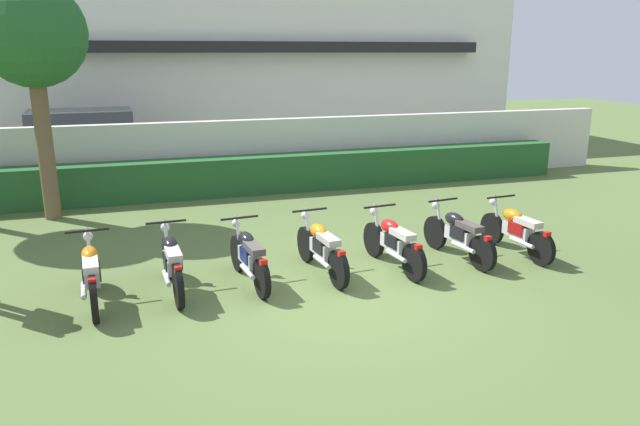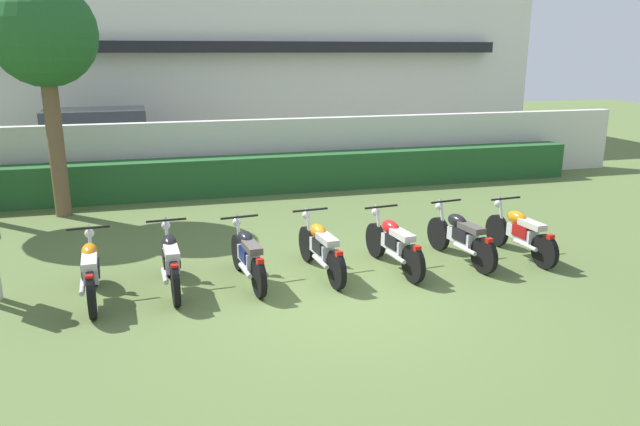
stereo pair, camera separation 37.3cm
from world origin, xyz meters
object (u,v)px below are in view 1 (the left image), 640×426
(motorcycle_in_row_5, at_px, (458,234))
(parked_car, at_px, (89,144))
(motorcycle_in_row_1, at_px, (172,263))
(motorcycle_in_row_2, at_px, (249,256))
(motorcycle_in_row_6, at_px, (516,230))
(tree_far_side, at_px, (32,37))
(motorcycle_in_row_3, at_px, (321,247))
(motorcycle_in_row_0, at_px, (91,274))
(motorcycle_in_row_4, at_px, (393,242))

(motorcycle_in_row_5, bearing_deg, parked_car, 26.94)
(parked_car, relative_size, motorcycle_in_row_1, 2.45)
(motorcycle_in_row_2, height_order, motorcycle_in_row_6, motorcycle_in_row_2)
(parked_car, xyz_separation_m, motorcycle_in_row_6, (7.43, -9.26, -0.50))
(tree_far_side, relative_size, motorcycle_in_row_5, 2.59)
(tree_far_side, bearing_deg, motorcycle_in_row_3, -47.59)
(tree_far_side, height_order, motorcycle_in_row_0, tree_far_side)
(motorcycle_in_row_4, bearing_deg, motorcycle_in_row_3, 79.16)
(tree_far_side, distance_m, motorcycle_in_row_1, 6.28)
(motorcycle_in_row_1, distance_m, motorcycle_in_row_5, 4.75)
(parked_car, distance_m, motorcycle_in_row_2, 9.63)
(motorcycle_in_row_1, bearing_deg, motorcycle_in_row_4, -93.94)
(parked_car, distance_m, motorcycle_in_row_0, 9.36)
(motorcycle_in_row_1, bearing_deg, parked_car, 6.54)
(motorcycle_in_row_1, bearing_deg, tree_far_side, 20.38)
(parked_car, relative_size, motorcycle_in_row_4, 2.43)
(motorcycle_in_row_1, height_order, motorcycle_in_row_5, motorcycle_in_row_1)
(motorcycle_in_row_0, relative_size, motorcycle_in_row_2, 1.03)
(motorcycle_in_row_3, bearing_deg, motorcycle_in_row_1, 85.57)
(parked_car, xyz_separation_m, motorcycle_in_row_4, (5.08, -9.26, -0.49))
(parked_car, relative_size, motorcycle_in_row_0, 2.46)
(parked_car, distance_m, tree_far_side, 5.15)
(motorcycle_in_row_2, relative_size, motorcycle_in_row_6, 0.98)
(motorcycle_in_row_5, bearing_deg, motorcycle_in_row_4, 85.61)
(tree_far_side, height_order, motorcycle_in_row_4, tree_far_side)
(motorcycle_in_row_2, distance_m, motorcycle_in_row_6, 4.72)
(parked_car, bearing_deg, motorcycle_in_row_3, -69.40)
(motorcycle_in_row_1, bearing_deg, motorcycle_in_row_2, -93.69)
(parked_car, relative_size, motorcycle_in_row_2, 2.53)
(motorcycle_in_row_5, bearing_deg, tree_far_side, 47.01)
(motorcycle_in_row_0, xyz_separation_m, motorcycle_in_row_3, (3.42, 0.17, -0.01))
(motorcycle_in_row_3, distance_m, motorcycle_in_row_4, 1.20)
(parked_car, xyz_separation_m, motorcycle_in_row_1, (1.57, -9.21, -0.48))
(motorcycle_in_row_1, height_order, motorcycle_in_row_3, motorcycle_in_row_1)
(parked_car, bearing_deg, tree_far_side, -99.93)
(motorcycle_in_row_0, xyz_separation_m, motorcycle_in_row_4, (4.61, 0.08, -0.01))
(tree_far_side, relative_size, motorcycle_in_row_6, 2.62)
(motorcycle_in_row_3, height_order, motorcycle_in_row_6, motorcycle_in_row_3)
(tree_far_side, distance_m, motorcycle_in_row_4, 8.21)
(tree_far_side, bearing_deg, motorcycle_in_row_6, -31.82)
(motorcycle_in_row_3, relative_size, motorcycle_in_row_5, 1.02)
(parked_car, distance_m, motorcycle_in_row_5, 11.17)
(motorcycle_in_row_5, xyz_separation_m, motorcycle_in_row_6, (1.11, -0.06, -0.00))
(motorcycle_in_row_0, bearing_deg, tree_far_side, 7.40)
(tree_far_side, bearing_deg, motorcycle_in_row_4, -41.31)
(motorcycle_in_row_0, distance_m, motorcycle_in_row_1, 1.11)
(motorcycle_in_row_0, xyz_separation_m, motorcycle_in_row_5, (5.85, 0.14, -0.01))
(tree_far_side, bearing_deg, motorcycle_in_row_0, -78.36)
(motorcycle_in_row_4, bearing_deg, tree_far_side, 42.29)
(motorcycle_in_row_0, bearing_deg, motorcycle_in_row_3, -91.41)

